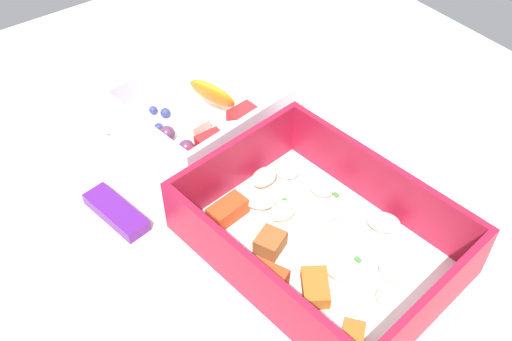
{
  "coord_description": "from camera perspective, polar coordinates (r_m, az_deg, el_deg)",
  "views": [
    {
      "loc": [
        -33.88,
        22.78,
        43.19
      ],
      "look_at": [
        -2.11,
        -0.88,
        4.0
      ],
      "focal_mm": 41.75,
      "sensor_mm": 36.0,
      "label": 1
    }
  ],
  "objects": [
    {
      "name": "table_surface",
      "position": [
        0.59,
        -1.92,
        -1.28
      ],
      "size": [
        80.0,
        80.0,
        2.0
      ],
      "primitive_type": "cube",
      "color": "beige",
      "rests_on": "ground"
    },
    {
      "name": "pasta_container",
      "position": [
        0.51,
        5.83,
        -6.49
      ],
      "size": [
        23.52,
        18.36,
        6.08
      ],
      "rotation": [
        0.0,
        0.0,
        0.12
      ],
      "color": "white",
      "rests_on": "table_surface"
    },
    {
      "name": "candy_bar",
      "position": [
        0.56,
        -13.24,
        -3.88
      ],
      "size": [
        7.3,
        3.54,
        1.2
      ],
      "primitive_type": "cube",
      "rotation": [
        0.0,
        0.0,
        0.17
      ],
      "color": "#51197A",
      "rests_on": "table_surface"
    },
    {
      "name": "paper_cup_liner",
      "position": [
        0.7,
        -9.57,
        9.15
      ],
      "size": [
        3.34,
        3.34,
        1.83
      ],
      "primitive_type": "cylinder",
      "color": "white",
      "rests_on": "table_surface"
    },
    {
      "name": "fruit_bowl",
      "position": [
        0.62,
        -4.96,
        5.01
      ],
      "size": [
        15.43,
        16.99,
        5.83
      ],
      "rotation": [
        0.0,
        0.0,
        0.15
      ],
      "color": "white",
      "rests_on": "table_surface"
    }
  ]
}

